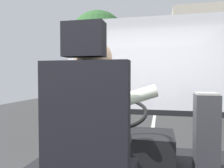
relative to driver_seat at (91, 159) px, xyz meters
name	(u,v)px	position (x,y,z in m)	size (l,w,h in m)	color
ground	(155,112)	(0.16, 9.28, -1.24)	(18.00, 44.00, 0.06)	#373737
driver_seat	(91,159)	(0.00, 0.00, 0.00)	(0.48, 0.48, 1.34)	black
bus_driver	(97,122)	(0.00, 0.12, 0.19)	(0.77, 0.62, 0.80)	#332D28
steering_console	(126,147)	(0.00, 1.28, -0.35)	(1.10, 0.97, 0.82)	black
fare_box	(206,135)	(0.87, 1.22, -0.13)	(0.24, 0.24, 0.88)	#333338
windshield_panel	(145,77)	(0.16, 2.10, 0.47)	(2.50, 0.08, 1.48)	silver
street_tree	(98,40)	(-3.45, 11.75, 2.74)	(3.57, 3.57, 5.76)	#4C3828
parked_car_white	(219,94)	(3.73, 12.31, -0.54)	(1.87, 4.36, 1.31)	silver
parked_car_blue	(205,89)	(3.83, 17.09, -0.56)	(1.97, 4.31, 1.27)	navy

